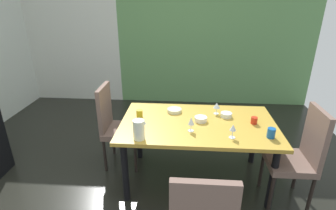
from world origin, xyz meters
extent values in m
cube|color=black|center=(0.00, 0.00, -0.01)|extent=(5.62, 5.34, 0.02)
cube|color=silver|center=(-1.85, 2.62, 1.36)|extent=(1.92, 0.10, 2.72)
cube|color=#5E9055|center=(0.96, 2.62, 1.36)|extent=(3.70, 0.10, 2.72)
cube|color=gold|center=(0.58, 0.11, 0.73)|extent=(1.68, 1.01, 0.04)
cylinder|color=black|center=(-0.16, 0.52, 0.36)|extent=(0.07, 0.07, 0.71)
cylinder|color=black|center=(1.32, 0.52, 0.36)|extent=(0.07, 0.07, 0.71)
cylinder|color=black|center=(-0.16, -0.29, 0.36)|extent=(0.07, 0.07, 0.71)
cylinder|color=black|center=(1.32, -0.29, 0.36)|extent=(0.07, 0.07, 0.71)
cube|color=#71584E|center=(-0.35, 0.38, 0.47)|extent=(0.44, 0.44, 0.07)
cube|color=#71584E|center=(-0.55, 0.38, 0.76)|extent=(0.05, 0.42, 0.58)
cylinder|color=black|center=(-0.16, 0.57, 0.22)|extent=(0.04, 0.04, 0.43)
cylinder|color=black|center=(-0.16, 0.19, 0.22)|extent=(0.04, 0.04, 0.43)
cylinder|color=black|center=(-0.54, 0.57, 0.22)|extent=(0.04, 0.04, 0.43)
cylinder|color=black|center=(-0.54, 0.19, 0.22)|extent=(0.04, 0.04, 0.43)
cube|color=#71584E|center=(1.50, -0.15, 0.47)|extent=(0.44, 0.44, 0.07)
cube|color=#71584E|center=(1.70, -0.15, 0.76)|extent=(0.05, 0.42, 0.59)
cylinder|color=black|center=(1.31, -0.34, 0.22)|extent=(0.04, 0.04, 0.43)
cylinder|color=black|center=(1.31, 0.04, 0.22)|extent=(0.04, 0.04, 0.43)
cylinder|color=black|center=(1.69, -0.34, 0.22)|extent=(0.04, 0.04, 0.43)
cylinder|color=black|center=(1.69, 0.04, 0.22)|extent=(0.04, 0.04, 0.43)
cylinder|color=silver|center=(0.90, -0.19, 0.75)|extent=(0.06, 0.06, 0.00)
cylinder|color=silver|center=(0.90, -0.19, 0.80)|extent=(0.01, 0.01, 0.08)
cone|color=silver|center=(0.90, -0.19, 0.86)|extent=(0.06, 0.06, 0.06)
cylinder|color=silver|center=(0.80, 0.36, 0.75)|extent=(0.06, 0.06, 0.00)
cylinder|color=silver|center=(0.80, 0.36, 0.79)|extent=(0.01, 0.01, 0.07)
cone|color=silver|center=(0.80, 0.36, 0.86)|extent=(0.08, 0.08, 0.06)
cylinder|color=silver|center=(0.50, -0.09, 0.75)|extent=(0.06, 0.06, 0.00)
cylinder|color=silver|center=(0.50, -0.09, 0.79)|extent=(0.01, 0.01, 0.07)
cone|color=silver|center=(0.50, -0.09, 0.87)|extent=(0.06, 0.06, 0.08)
cylinder|color=white|center=(0.61, 0.15, 0.78)|extent=(0.14, 0.14, 0.05)
cylinder|color=beige|center=(0.31, 0.37, 0.77)|extent=(0.17, 0.17, 0.04)
cylinder|color=silver|center=(0.90, 0.28, 0.78)|extent=(0.13, 0.13, 0.05)
cylinder|color=red|center=(1.18, 0.13, 0.79)|extent=(0.07, 0.07, 0.07)
cylinder|color=#AB931A|center=(-0.08, 0.21, 0.79)|extent=(0.07, 0.07, 0.08)
cylinder|color=#15529F|center=(1.28, -0.16, 0.80)|extent=(0.08, 0.08, 0.10)
cylinder|color=white|center=(0.00, -0.29, 0.85)|extent=(0.11, 0.11, 0.20)
cone|color=white|center=(0.05, -0.29, 0.93)|extent=(0.04, 0.04, 0.04)
camera|label=1|loc=(0.45, -2.47, 2.04)|focal=28.00mm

